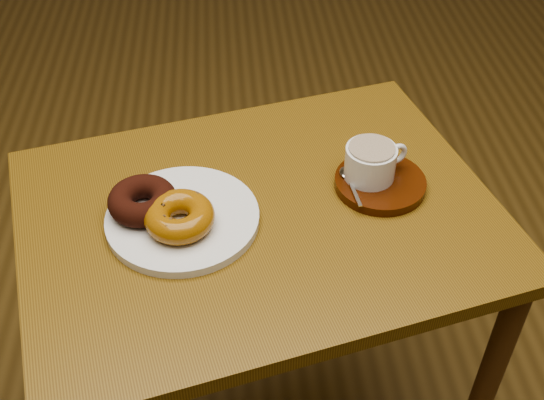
{
  "coord_description": "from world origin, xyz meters",
  "views": [
    {
      "loc": [
        0.01,
        -0.5,
        1.4
      ],
      "look_at": [
        0.07,
        0.28,
        0.71
      ],
      "focal_mm": 45.0,
      "sensor_mm": 36.0,
      "label": 1
    }
  ],
  "objects": [
    {
      "name": "donut_plate",
      "position": [
        -0.07,
        0.26,
        0.69
      ],
      "size": [
        0.25,
        0.25,
        0.01
      ],
      "primitive_type": "cylinder",
      "rotation": [
        0.0,
        0.0,
        -0.06
      ],
      "color": "silver",
      "rests_on": "cafe_table"
    },
    {
      "name": "donut_caramel",
      "position": [
        -0.07,
        0.24,
        0.72
      ],
      "size": [
        0.14,
        0.14,
        0.04
      ],
      "rotation": [
        0.0,
        0.0,
        0.45
      ],
      "color": "#945B10",
      "rests_on": "donut_plate"
    },
    {
      "name": "cafe_table",
      "position": [
        0.05,
        0.28,
        0.58
      ],
      "size": [
        0.84,
        0.71,
        0.69
      ],
      "rotation": [
        0.0,
        0.0,
        0.24
      ],
      "color": "brown",
      "rests_on": "ground"
    },
    {
      "name": "teaspoon",
      "position": [
        0.19,
        0.33,
        0.7
      ],
      "size": [
        0.02,
        0.1,
        0.01
      ],
      "rotation": [
        0.0,
        0.0,
        0.11
      ],
      "color": "silver",
      "rests_on": "saucer"
    },
    {
      "name": "coffee_cup",
      "position": [
        0.23,
        0.33,
        0.73
      ],
      "size": [
        0.11,
        0.08,
        0.06
      ],
      "rotation": [
        0.0,
        0.0,
        0.33
      ],
      "color": "silver",
      "rests_on": "saucer"
    },
    {
      "name": "saucer",
      "position": [
        0.25,
        0.32,
        0.69
      ],
      "size": [
        0.16,
        0.16,
        0.02
      ],
      "primitive_type": "cylinder",
      "rotation": [
        0.0,
        0.0,
        -0.14
      ],
      "color": "#3A1707",
      "rests_on": "cafe_table"
    },
    {
      "name": "donut_cinnamon",
      "position": [
        -0.13,
        0.28,
        0.72
      ],
      "size": [
        0.14,
        0.14,
        0.04
      ],
      "primitive_type": "torus",
      "rotation": [
        0.0,
        0.0,
        0.58
      ],
      "color": "black",
      "rests_on": "donut_plate"
    }
  ]
}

